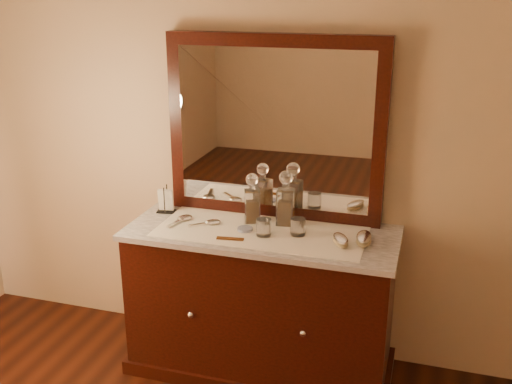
# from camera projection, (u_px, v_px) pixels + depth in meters

# --- Properties ---
(dresser_cabinet) EXTENTS (1.40, 0.55, 0.82)m
(dresser_cabinet) POSITION_uv_depth(u_px,v_px,m) (261.00, 304.00, 3.30)
(dresser_cabinet) COLOR black
(dresser_cabinet) RESTS_ON floor
(dresser_plinth) EXTENTS (1.46, 0.59, 0.08)m
(dresser_plinth) POSITION_uv_depth(u_px,v_px,m) (261.00, 361.00, 3.42)
(dresser_plinth) COLOR black
(dresser_plinth) RESTS_ON floor
(knob_left) EXTENTS (0.04, 0.04, 0.04)m
(knob_left) POSITION_uv_depth(u_px,v_px,m) (191.00, 315.00, 3.11)
(knob_left) COLOR silver
(knob_left) RESTS_ON dresser_cabinet
(knob_right) EXTENTS (0.04, 0.04, 0.04)m
(knob_right) POSITION_uv_depth(u_px,v_px,m) (303.00, 333.00, 2.95)
(knob_right) COLOR silver
(knob_right) RESTS_ON dresser_cabinet
(marble_top) EXTENTS (1.44, 0.59, 0.03)m
(marble_top) POSITION_uv_depth(u_px,v_px,m) (261.00, 233.00, 3.16)
(marble_top) COLOR white
(marble_top) RESTS_ON dresser_cabinet
(mirror_frame) EXTENTS (1.20, 0.08, 1.00)m
(mirror_frame) POSITION_uv_depth(u_px,v_px,m) (275.00, 128.00, 3.22)
(mirror_frame) COLOR black
(mirror_frame) RESTS_ON marble_top
(mirror_glass) EXTENTS (1.06, 0.01, 0.86)m
(mirror_glass) POSITION_uv_depth(u_px,v_px,m) (273.00, 130.00, 3.19)
(mirror_glass) COLOR white
(mirror_glass) RESTS_ON marble_top
(lace_runner) EXTENTS (1.10, 0.45, 0.00)m
(lace_runner) POSITION_uv_depth(u_px,v_px,m) (260.00, 232.00, 3.14)
(lace_runner) COLOR white
(lace_runner) RESTS_ON marble_top
(pin_dish) EXTENTS (0.10, 0.10, 0.01)m
(pin_dish) POSITION_uv_depth(u_px,v_px,m) (245.00, 229.00, 3.15)
(pin_dish) COLOR silver
(pin_dish) RESTS_ON lace_runner
(comb) EXTENTS (0.14, 0.04, 0.01)m
(comb) POSITION_uv_depth(u_px,v_px,m) (230.00, 239.00, 3.04)
(comb) COLOR brown
(comb) RESTS_ON lace_runner
(napkin_rack) EXTENTS (0.11, 0.08, 0.16)m
(napkin_rack) POSITION_uv_depth(u_px,v_px,m) (166.00, 202.00, 3.40)
(napkin_rack) COLOR black
(napkin_rack) RESTS_ON marble_top
(decanter_left) EXTENTS (0.11, 0.11, 0.28)m
(decanter_left) POSITION_uv_depth(u_px,v_px,m) (252.00, 203.00, 3.24)
(decanter_left) COLOR brown
(decanter_left) RESTS_ON lace_runner
(decanter_right) EXTENTS (0.10, 0.10, 0.30)m
(decanter_right) POSITION_uv_depth(u_px,v_px,m) (286.00, 204.00, 3.20)
(decanter_right) COLOR brown
(decanter_right) RESTS_ON lace_runner
(brush_near) EXTENTS (0.12, 0.17, 0.04)m
(brush_near) POSITION_uv_depth(u_px,v_px,m) (341.00, 240.00, 2.98)
(brush_near) COLOR tan
(brush_near) RESTS_ON lace_runner
(brush_far) EXTENTS (0.08, 0.17, 0.05)m
(brush_far) POSITION_uv_depth(u_px,v_px,m) (364.00, 239.00, 2.99)
(brush_far) COLOR tan
(brush_far) RESTS_ON lace_runner
(hand_mirror_outer) EXTENTS (0.10, 0.20, 0.02)m
(hand_mirror_outer) POSITION_uv_depth(u_px,v_px,m) (183.00, 219.00, 3.29)
(hand_mirror_outer) COLOR silver
(hand_mirror_outer) RESTS_ON lace_runner
(hand_mirror_inner) EXTENTS (0.17, 0.16, 0.02)m
(hand_mirror_inner) POSITION_uv_depth(u_px,v_px,m) (210.00, 222.00, 3.24)
(hand_mirror_inner) COLOR silver
(hand_mirror_inner) RESTS_ON lace_runner
(tumblers) EXTENTS (0.25, 0.14, 0.09)m
(tumblers) POSITION_uv_depth(u_px,v_px,m) (281.00, 227.00, 3.08)
(tumblers) COLOR white
(tumblers) RESTS_ON lace_runner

